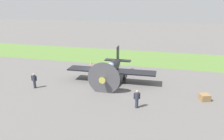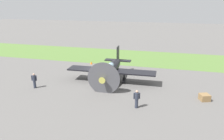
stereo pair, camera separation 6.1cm
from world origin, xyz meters
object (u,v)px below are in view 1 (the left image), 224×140
(airplane_lead, at_px, (112,69))
(supply_crate, at_px, (205,97))
(runway_marker_cone, at_px, (91,63))
(ground_crew_chief, at_px, (34,80))
(ground_crew_mechanic, at_px, (137,99))

(airplane_lead, height_order, supply_crate, airplane_lead)
(runway_marker_cone, bearing_deg, supply_crate, 148.29)
(supply_crate, height_order, runway_marker_cone, supply_crate)
(ground_crew_chief, bearing_deg, supply_crate, 171.79)
(supply_crate, bearing_deg, ground_crew_mechanic, 27.83)
(airplane_lead, distance_m, ground_crew_mechanic, 7.47)
(ground_crew_mechanic, xyz_separation_m, supply_crate, (-6.30, -3.32, -0.59))
(ground_crew_mechanic, relative_size, supply_crate, 1.92)
(airplane_lead, xyz_separation_m, runway_marker_cone, (5.07, -6.60, -1.38))
(supply_crate, bearing_deg, runway_marker_cone, -31.71)
(airplane_lead, xyz_separation_m, ground_crew_mechanic, (-4.04, 6.24, -0.69))
(ground_crew_chief, bearing_deg, airplane_lead, -163.69)
(ground_crew_mechanic, bearing_deg, runway_marker_cone, -77.01)
(airplane_lead, height_order, runway_marker_cone, airplane_lead)
(airplane_lead, distance_m, ground_crew_chief, 9.03)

